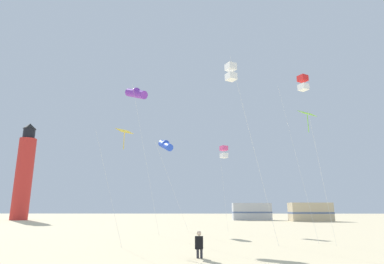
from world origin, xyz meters
TOP-DOWN VIEW (x-y plane):
  - kite_flyer_standing at (1.61, 7.20)m, footprint 0.35×0.52m
  - kite_diamond_gold at (-3.19, 12.62)m, footprint 2.31×2.31m
  - kite_box_white at (3.80, 12.31)m, footprint 2.79×2.79m
  - kite_tube_blue at (-1.52, 22.99)m, footprint 3.15×3.55m
  - kite_tube_violet at (-3.64, 18.21)m, footprint 3.40×3.33m
  - kite_box_scarlet at (9.44, 15.04)m, footprint 2.17×2.28m
  - kite_diamond_lime at (8.39, 11.77)m, footprint 1.50×1.50m
  - kite_box_rainbow at (4.09, 22.51)m, footprint 0.82×0.82m
  - lighthouse_distant at (-28.54, 47.29)m, footprint 2.80×2.80m
  - rv_van_silver at (10.73, 47.92)m, footprint 6.44×2.34m
  - rv_van_tan at (19.06, 43.39)m, footprint 6.56×2.71m

SIDE VIEW (x-z plane):
  - kite_flyer_standing at x=1.61m, z-range 0.03..1.19m
  - rv_van_silver at x=10.73m, z-range -0.01..2.79m
  - rv_van_tan at x=19.06m, z-range -0.01..2.79m
  - kite_diamond_gold at x=-3.19m, z-range 3.11..10.24m
  - kite_box_rainbow at x=4.09m, z-range 3.32..11.14m
  - kite_diamond_lime at x=8.39m, z-range 3.50..11.49m
  - lighthouse_distant at x=-28.54m, z-range -0.56..16.24m
  - kite_tube_blue at x=-1.52m, z-range 3.66..12.38m
  - kite_box_white at x=3.80m, z-range 5.11..16.52m
  - kite_box_scarlet at x=9.44m, z-range 5.26..16.98m
  - kite_tube_violet at x=-3.64m, z-range 5.44..17.73m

